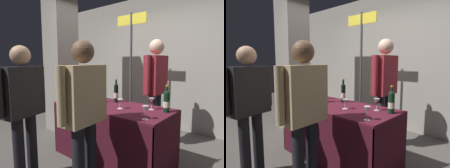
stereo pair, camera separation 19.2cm
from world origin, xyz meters
TOP-DOWN VIEW (x-y plane):
  - ground_plane at (0.00, 0.00)m, footprint 12.00×12.00m
  - back_partition at (0.00, 1.82)m, footprint 6.60×0.12m
  - concrete_pillar at (-1.59, 0.32)m, footprint 0.50×0.50m
  - tasting_table at (0.00, 0.00)m, footprint 1.65×0.75m
  - featured_wine_bottle at (-0.38, -0.24)m, footprint 0.07×0.07m
  - display_bottle_0 at (-0.52, -0.23)m, footprint 0.07×0.07m
  - display_bottle_1 at (-0.09, 0.21)m, footprint 0.07×0.07m
  - display_bottle_2 at (0.72, 0.15)m, footprint 0.08×0.08m
  - display_bottle_3 at (-0.51, 0.13)m, footprint 0.07×0.07m
  - wine_glass_near_vendor at (0.53, 0.14)m, footprint 0.07×0.07m
  - wine_glass_mid at (0.19, -0.07)m, footprint 0.08×0.08m
  - wine_glass_near_taster at (0.67, -0.26)m, footprint 0.07×0.07m
  - flower_vase at (-0.31, 0.01)m, footprint 0.09×0.09m
  - vendor_presenter at (0.25, 0.81)m, footprint 0.24×0.64m
  - taster_foreground_right at (0.28, -0.77)m, footprint 0.24×0.62m
  - taster_foreground_left at (-0.46, -1.01)m, footprint 0.30×0.60m
  - booth_signpost at (-0.36, 1.00)m, footprint 0.62×0.04m

SIDE VIEW (x-z plane):
  - ground_plane at x=0.00m, z-range 0.00..0.00m
  - tasting_table at x=0.00m, z-range 0.15..0.93m
  - wine_glass_mid at x=0.19m, z-range 0.81..0.94m
  - wine_glass_near_taster at x=0.67m, z-range 0.81..0.96m
  - wine_glass_near_vendor at x=0.53m, z-range 0.81..0.96m
  - flower_vase at x=-0.31m, z-range 0.71..1.09m
  - display_bottle_3 at x=-0.51m, z-range 0.76..1.05m
  - display_bottle_0 at x=-0.52m, z-range 0.76..1.06m
  - featured_wine_bottle at x=-0.38m, z-range 0.75..1.07m
  - display_bottle_2 at x=0.72m, z-range 0.75..1.08m
  - display_bottle_1 at x=-0.09m, z-range 0.75..1.10m
  - taster_foreground_left at x=-0.46m, z-range 0.15..1.71m
  - taster_foreground_right at x=0.28m, z-range 0.16..1.74m
  - vendor_presenter at x=0.25m, z-range 0.19..1.92m
  - back_partition at x=0.00m, z-range 0.00..2.78m
  - booth_signpost at x=-0.36m, z-range 0.30..2.57m
  - concrete_pillar at x=-1.59m, z-range 0.00..3.15m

